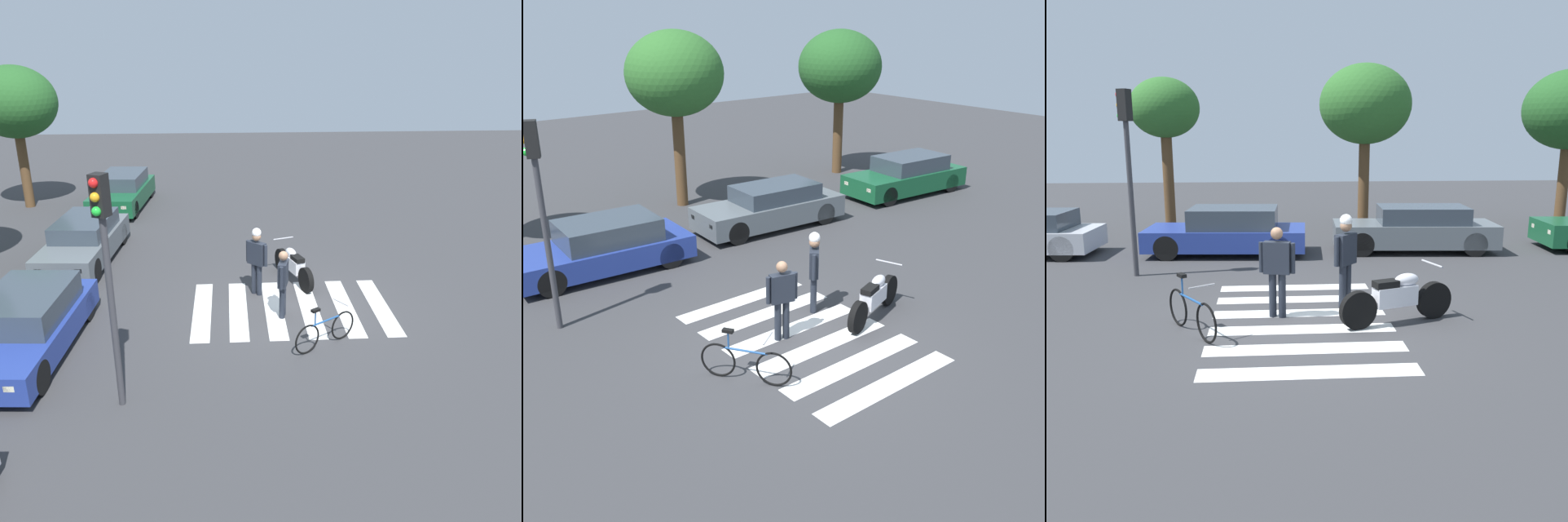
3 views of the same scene
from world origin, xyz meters
TOP-DOWN VIEW (x-y plane):
  - ground_plane at (0.00, 0.00)m, footprint 60.00×60.00m
  - police_motorcycle at (1.72, -0.24)m, footprint 2.19×0.96m
  - leaning_bicycle at (-1.90, -0.52)m, footprint 1.00×1.47m
  - officer_on_foot at (-0.41, 0.27)m, footprint 0.66×0.31m
  - officer_by_motorcycle at (0.93, 0.83)m, footprint 0.49×0.53m
  - crosswalk_stripes at (0.00, 0.00)m, footprint 3.25×4.95m
  - car_blue_hatchback at (-1.69, 5.92)m, footprint 4.56×2.12m
  - car_grey_coupe at (3.70, 5.95)m, footprint 4.73×1.98m
  - car_green_compact at (9.80, 5.83)m, footprint 4.66×2.09m
  - traffic_light_pole at (-3.78, 3.59)m, footprint 0.36×0.32m
  - street_tree_far at (2.79, 9.70)m, footprint 3.14×3.14m
  - street_tree_end at (10.04, 9.70)m, footprint 3.22×3.22m

SIDE VIEW (x-z plane):
  - ground_plane at x=0.00m, z-range 0.00..0.00m
  - crosswalk_stripes at x=0.00m, z-range 0.00..0.01m
  - leaning_bicycle at x=-1.90m, z-range -0.12..0.88m
  - police_motorcycle at x=1.72m, z-range -0.06..1.00m
  - car_blue_hatchback at x=-1.69m, z-range -0.03..1.31m
  - car_grey_coupe at x=3.70m, z-range -0.02..1.30m
  - car_green_compact at x=9.80m, z-range -0.03..1.35m
  - officer_on_foot at x=-0.41m, z-range 0.12..1.82m
  - officer_by_motorcycle at x=0.93m, z-range 0.15..2.00m
  - traffic_light_pole at x=-3.78m, z-range 0.74..5.06m
  - street_tree_end at x=10.04m, z-range 1.36..6.89m
  - street_tree_far at x=2.79m, z-range 1.45..7.11m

